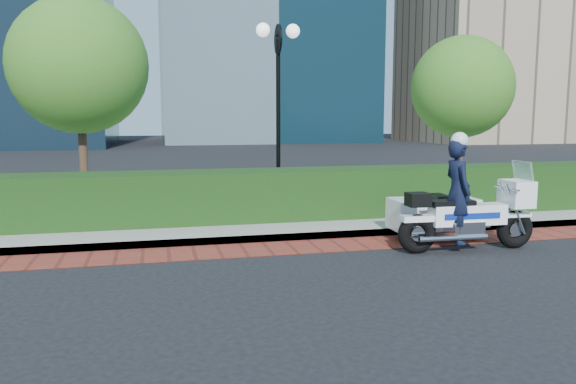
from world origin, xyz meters
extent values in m
plane|color=black|center=(0.00, 0.00, 0.00)|extent=(120.00, 120.00, 0.00)
cube|color=maroon|center=(0.00, 1.50, 0.01)|extent=(60.00, 1.00, 0.01)
cube|color=gray|center=(0.00, 6.00, 0.07)|extent=(60.00, 8.00, 0.15)
cube|color=black|center=(0.00, 3.60, 0.65)|extent=(18.00, 1.20, 1.00)
cylinder|color=black|center=(1.00, 5.20, 0.30)|extent=(0.30, 0.30, 0.30)
cylinder|color=black|center=(1.00, 5.20, 2.15)|extent=(0.10, 0.10, 3.70)
cylinder|color=black|center=(1.00, 5.20, 4.00)|extent=(0.04, 0.70, 0.70)
sphere|color=white|center=(0.65, 5.20, 4.20)|extent=(0.32, 0.32, 0.32)
sphere|color=white|center=(1.35, 5.20, 4.20)|extent=(0.32, 0.32, 0.32)
cylinder|color=#332319|center=(-3.50, 6.50, 1.23)|extent=(0.20, 0.20, 2.17)
sphere|color=#255816|center=(-3.50, 6.50, 3.44)|extent=(3.20, 3.20, 3.20)
cylinder|color=#332319|center=(6.50, 6.50, 1.11)|extent=(0.20, 0.20, 1.92)
sphere|color=#255816|center=(6.50, 6.50, 3.05)|extent=(2.80, 2.80, 2.80)
torus|color=black|center=(2.33, 0.64, 0.33)|extent=(0.67, 0.22, 0.66)
torus|color=black|center=(4.14, 0.60, 0.33)|extent=(0.67, 0.22, 0.66)
cube|color=white|center=(3.24, 0.62, 0.62)|extent=(1.31, 0.35, 0.34)
cube|color=silver|center=(3.19, 0.62, 0.38)|extent=(0.56, 0.41, 0.28)
cube|color=white|center=(4.14, 0.60, 0.95)|extent=(0.41, 0.56, 0.45)
cube|color=silver|center=(4.24, 0.59, 1.30)|extent=(0.14, 0.50, 0.40)
cube|color=black|center=(2.94, 0.63, 0.82)|extent=(0.76, 0.32, 0.10)
cube|color=black|center=(2.33, 0.64, 0.90)|extent=(0.36, 0.33, 0.22)
cube|color=white|center=(3.06, 1.48, 0.50)|extent=(1.57, 0.74, 0.55)
cube|color=black|center=(2.96, 1.48, 0.80)|extent=(0.71, 0.52, 0.08)
torus|color=black|center=(2.97, 1.96, 0.25)|extent=(0.51, 0.17, 0.50)
imported|color=black|center=(3.04, 0.62, 1.02)|extent=(0.43, 0.64, 1.73)
sphere|color=white|center=(3.04, 0.62, 1.86)|extent=(0.28, 0.28, 0.28)
camera|label=1|loc=(-1.85, -7.69, 2.26)|focal=35.00mm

